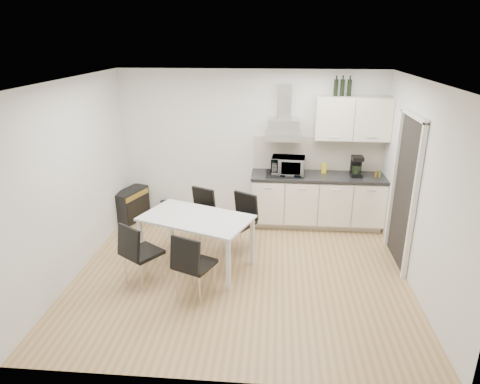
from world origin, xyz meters
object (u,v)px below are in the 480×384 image
(guitar_amp, at_px, (131,205))
(floor_speaker, at_px, (166,208))
(chair_far_right, at_px, (238,224))
(chair_far_left, at_px, (197,218))
(dining_table, at_px, (196,222))
(chair_near_right, at_px, (195,265))
(kitchenette, at_px, (320,179))
(chair_near_left, at_px, (143,253))

(guitar_amp, distance_m, floor_speaker, 0.62)
(floor_speaker, bearing_deg, chair_far_right, -61.66)
(chair_far_left, bearing_deg, guitar_amp, -5.38)
(dining_table, xyz_separation_m, chair_near_right, (0.12, -0.77, -0.23))
(kitchenette, bearing_deg, chair_far_left, -155.23)
(dining_table, height_order, guitar_amp, dining_table)
(chair_far_left, relative_size, guitar_amp, 1.19)
(chair_far_left, relative_size, chair_near_right, 1.00)
(guitar_amp, relative_size, floor_speaker, 2.69)
(dining_table, distance_m, guitar_amp, 2.11)
(chair_near_left, bearing_deg, dining_table, 75.53)
(dining_table, distance_m, chair_far_left, 0.72)
(chair_far_left, height_order, chair_near_left, same)
(dining_table, height_order, chair_near_left, chair_near_left)
(kitchenette, height_order, guitar_amp, kitchenette)
(chair_far_right, bearing_deg, dining_table, 74.36)
(guitar_amp, bearing_deg, chair_near_left, -47.86)
(dining_table, bearing_deg, guitar_amp, 155.10)
(kitchenette, relative_size, floor_speaker, 9.16)
(chair_far_right, bearing_deg, kitchenette, -109.03)
(guitar_amp, bearing_deg, dining_table, -26.00)
(dining_table, distance_m, chair_far_right, 0.78)
(chair_far_left, xyz_separation_m, floor_speaker, (-0.78, 1.06, -0.30))
(chair_far_right, relative_size, chair_near_right, 1.00)
(chair_near_right, relative_size, guitar_amp, 1.19)
(chair_near_left, height_order, chair_near_right, same)
(dining_table, bearing_deg, kitchenette, 61.37)
(kitchenette, height_order, chair_far_right, kitchenette)
(chair_far_right, height_order, guitar_amp, chair_far_right)
(chair_far_left, bearing_deg, chair_near_right, 125.54)
(floor_speaker, bearing_deg, guitar_amp, -176.77)
(chair_far_left, xyz_separation_m, chair_far_right, (0.66, -0.16, 0.00))
(chair_far_right, height_order, chair_near_right, same)
(kitchenette, xyz_separation_m, guitar_amp, (-3.27, -0.08, -0.54))
(chair_far_left, height_order, floor_speaker, chair_far_left)
(chair_near_right, bearing_deg, dining_table, 122.11)
(chair_near_right, bearing_deg, guitar_amp, 148.16)
(chair_near_left, bearing_deg, guitar_amp, 147.21)
(guitar_amp, xyz_separation_m, floor_speaker, (0.55, 0.25, -0.15))
(dining_table, xyz_separation_m, chair_far_left, (-0.12, 0.67, -0.23))
(chair_far_left, xyz_separation_m, chair_near_right, (0.24, -1.43, 0.00))
(dining_table, relative_size, guitar_amp, 2.28)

